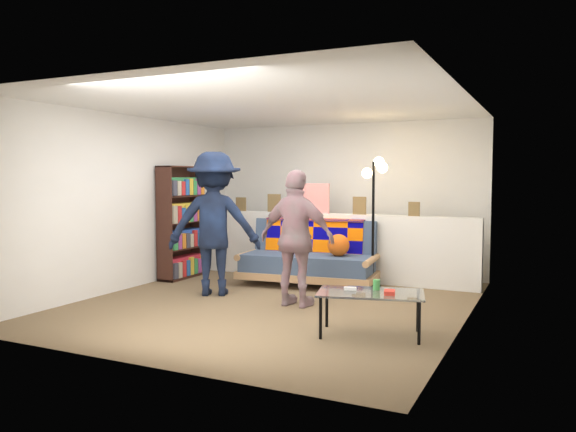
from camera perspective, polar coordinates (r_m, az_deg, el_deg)
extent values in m
plane|color=brown|center=(6.97, -1.43, -8.85)|extent=(5.00, 5.00, 0.00)
cube|color=silver|center=(9.10, 5.70, 1.77)|extent=(4.50, 0.10, 2.40)
cube|color=silver|center=(8.07, -15.84, 1.36)|extent=(0.10, 5.00, 2.40)
cube|color=silver|center=(6.12, 17.67, 0.53)|extent=(0.10, 5.00, 2.40)
cube|color=white|center=(6.85, -1.47, 11.13)|extent=(4.50, 5.00, 0.10)
cube|color=silver|center=(8.50, 4.07, -3.10)|extent=(4.45, 0.15, 1.00)
cube|color=brown|center=(9.09, -4.80, 1.21)|extent=(0.18, 0.02, 0.22)
cube|color=brown|center=(8.80, -1.42, 1.33)|extent=(0.22, 0.02, 0.28)
cube|color=white|center=(8.50, 2.79, 1.80)|extent=(0.45, 0.02, 0.45)
cube|color=brown|center=(8.26, 7.27, 1.05)|extent=(0.20, 0.02, 0.26)
cube|color=brown|center=(8.05, 12.69, 0.70)|extent=(0.16, 0.02, 0.20)
cube|color=tan|center=(8.07, 2.04, -5.97)|extent=(2.02, 1.07, 0.10)
cube|color=#384B66|center=(8.00, 1.94, -4.80)|extent=(1.90, 0.90, 0.25)
cube|color=#384B66|center=(8.32, 2.74, -2.33)|extent=(1.85, 0.43, 0.58)
cylinder|color=tan|center=(8.35, -3.99, -3.87)|extent=(0.18, 0.87, 0.09)
cylinder|color=tan|center=(7.81, 8.52, -4.45)|extent=(0.18, 0.87, 0.09)
cube|color=#070580|center=(8.24, 2.57, -2.39)|extent=(1.48, 0.26, 0.53)
cube|color=#070580|center=(8.34, 2.85, -0.34)|extent=(1.50, 0.41, 0.03)
sphere|color=#D75013|center=(7.83, 5.15, -2.96)|extent=(0.31, 0.31, 0.31)
cube|color=black|center=(8.82, -11.49, -0.59)|extent=(0.02, 0.86, 1.71)
cube|color=black|center=(8.40, -12.48, -0.83)|extent=(0.29, 0.02, 1.71)
cube|color=black|center=(9.08, -9.23, -0.43)|extent=(0.29, 0.02, 1.71)
cube|color=black|center=(8.71, -10.86, 4.94)|extent=(0.29, 0.86, 0.02)
cube|color=black|center=(8.84, -10.72, -6.04)|extent=(0.29, 0.86, 0.04)
cube|color=black|center=(8.78, -10.76, -3.23)|extent=(0.29, 0.82, 0.02)
cube|color=black|center=(8.74, -10.79, -0.62)|extent=(0.29, 0.82, 0.02)
cube|color=black|center=(8.71, -10.82, 2.00)|extent=(0.29, 0.82, 0.02)
cube|color=#BD2535|center=(8.80, -10.63, -4.95)|extent=(0.21, 0.80, 0.29)
cube|color=#254AA3|center=(8.75, -10.67, -2.24)|extent=(0.21, 0.80, 0.27)
cube|color=gold|center=(8.72, -10.70, 0.37)|extent=(0.21, 0.80, 0.29)
cube|color=#2C7B42|center=(8.70, -10.74, 3.00)|extent=(0.21, 0.80, 0.27)
cylinder|color=black|center=(5.45, 3.33, -10.30)|extent=(0.04, 0.04, 0.41)
cylinder|color=black|center=(5.40, 13.18, -10.53)|extent=(0.04, 0.04, 0.41)
cylinder|color=black|center=(5.88, 3.96, -9.23)|extent=(0.04, 0.04, 0.41)
cylinder|color=black|center=(5.84, 13.06, -9.43)|extent=(0.04, 0.04, 0.41)
cube|color=silver|center=(5.58, 8.39, -7.75)|extent=(1.13, 0.79, 0.02)
cube|color=white|center=(5.64, 6.33, -7.34)|extent=(0.13, 0.08, 0.03)
cube|color=red|center=(5.49, 10.28, -7.64)|extent=(0.13, 0.16, 0.04)
cylinder|color=green|center=(5.68, 8.98, -6.91)|extent=(0.09, 0.09, 0.10)
cylinder|color=black|center=(8.00, 8.57, -7.10)|extent=(0.28, 0.28, 0.03)
cylinder|color=black|center=(7.88, 8.63, -0.93)|extent=(0.04, 0.04, 1.76)
sphere|color=#FFC672|center=(7.95, 8.03, 4.34)|extent=(0.14, 0.14, 0.14)
sphere|color=#FFC672|center=(7.77, 9.57, 4.86)|extent=(0.14, 0.14, 0.14)
sphere|color=#FFC672|center=(7.96, 9.21, 5.44)|extent=(0.14, 0.14, 0.14)
imported|color=black|center=(7.41, -7.51, -0.77)|extent=(1.39, 1.15, 1.88)
imported|color=#C88190|center=(6.69, 0.90, -2.28)|extent=(0.98, 0.45, 1.64)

